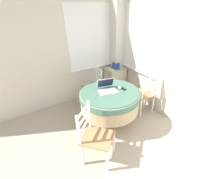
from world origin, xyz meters
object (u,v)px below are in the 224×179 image
object	(u,v)px
laptop	(107,88)
computer_mouse	(120,88)
dining_chair_near_right_window	(144,94)
corner_cabinet	(115,80)
dining_chair_camera_near	(95,136)
storage_box	(116,65)
round_dining_table	(110,99)
cell_phone	(123,89)
dining_chair_near_back_window	(94,87)
book_on_cabinet	(116,68)

from	to	relation	value
laptop	computer_mouse	size ratio (longest dim) A/B	4.67
dining_chair_near_right_window	corner_cabinet	size ratio (longest dim) A/B	1.32
computer_mouse	dining_chair_camera_near	bearing A→B (deg)	-147.54
laptop	dining_chair_camera_near	size ratio (longest dim) A/B	0.42
dining_chair_near_right_window	storage_box	world-z (taller)	dining_chair_near_right_window
round_dining_table	corner_cabinet	distance (m)	1.36
cell_phone	dining_chair_camera_near	world-z (taller)	dining_chair_camera_near
round_dining_table	storage_box	xyz separation A→B (m)	(0.89, 1.05, 0.19)
dining_chair_near_back_window	book_on_cabinet	xyz separation A→B (m)	(0.74, 0.15, 0.27)
dining_chair_near_back_window	dining_chair_camera_near	size ratio (longest dim) A/B	1.00
storage_box	dining_chair_near_right_window	bearing A→B (deg)	-92.61
round_dining_table	dining_chair_camera_near	distance (m)	0.85
dining_chair_near_right_window	storage_box	xyz separation A→B (m)	(0.05, 1.12, 0.32)
dining_chair_near_back_window	laptop	bearing A→B (deg)	-97.88
cell_phone	corner_cabinet	world-z (taller)	cell_phone
round_dining_table	cell_phone	xyz separation A→B (m)	(0.26, -0.07, 0.18)
round_dining_table	laptop	distance (m)	0.22
dining_chair_camera_near	storage_box	world-z (taller)	dining_chair_camera_near
cell_phone	storage_box	distance (m)	1.29
cell_phone	book_on_cabinet	world-z (taller)	cell_phone
storage_box	laptop	bearing A→B (deg)	-132.37
dining_chair_near_back_window	storage_box	size ratio (longest dim) A/B	6.27
dining_chair_near_back_window	corner_cabinet	world-z (taller)	dining_chair_near_back_window
dining_chair_near_back_window	corner_cabinet	distance (m)	0.81
laptop	dining_chair_near_back_window	size ratio (longest dim) A/B	0.42
book_on_cabinet	round_dining_table	bearing A→B (deg)	-130.11
round_dining_table	computer_mouse	size ratio (longest dim) A/B	13.25
laptop	corner_cabinet	distance (m)	1.39
storage_box	book_on_cabinet	xyz separation A→B (m)	(-0.06, -0.07, -0.05)
round_dining_table	laptop	size ratio (longest dim) A/B	2.84
corner_cabinet	book_on_cabinet	xyz separation A→B (m)	(-0.03, -0.06, 0.37)
cell_phone	storage_box	world-z (taller)	storage_box
dining_chair_camera_near	dining_chair_near_back_window	bearing A→B (deg)	62.70
corner_cabinet	book_on_cabinet	size ratio (longest dim) A/B	2.93
laptop	dining_chair_near_right_window	distance (m)	0.93
computer_mouse	dining_chair_near_right_window	bearing A→B (deg)	-4.91
computer_mouse	dining_chair_near_back_window	xyz separation A→B (m)	(-0.13, 0.85, -0.32)
dining_chair_near_back_window	dining_chair_camera_near	xyz separation A→B (m)	(-0.71, -1.38, 0.00)
round_dining_table	cell_phone	size ratio (longest dim) A/B	8.97
cell_phone	dining_chair_near_right_window	size ratio (longest dim) A/B	0.13
dining_chair_near_right_window	dining_chair_camera_near	bearing A→B (deg)	-161.83
laptop	storage_box	bearing A→B (deg)	47.63
laptop	book_on_cabinet	distance (m)	1.26
dining_chair_camera_near	corner_cabinet	bearing A→B (deg)	46.92
cell_phone	dining_chair_near_back_window	xyz separation A→B (m)	(-0.18, 0.90, -0.30)
dining_chair_near_right_window	book_on_cabinet	world-z (taller)	dining_chair_near_right_window
dining_chair_near_right_window	dining_chair_near_back_window	bearing A→B (deg)	129.86
laptop	dining_chair_near_right_window	size ratio (longest dim) A/B	0.42
cell_phone	computer_mouse	bearing A→B (deg)	130.91
storage_box	cell_phone	bearing A→B (deg)	-119.10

